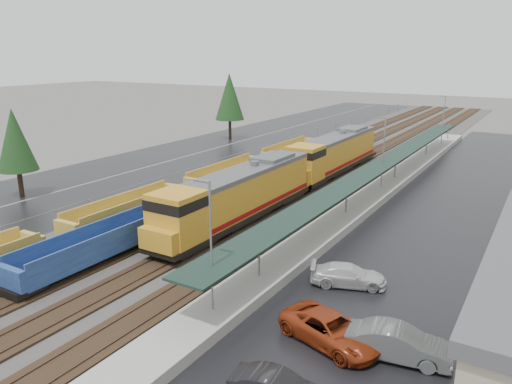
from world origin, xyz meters
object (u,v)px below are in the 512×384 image
parked_car_east_e (398,344)px  locomotive_lead (236,196)px  well_string_yellow (51,241)px  well_string_blue (175,216)px  locomotive_trail (333,154)px  parked_car_east_b (331,330)px  parked_car_east_c (348,275)px

parked_car_east_e → locomotive_lead: bearing=45.5°
well_string_yellow → well_string_blue: well_string_blue is taller
well_string_yellow → locomotive_lead: bearing=57.2°
locomotive_trail → parked_car_east_b: locomotive_trail is taller
locomotive_lead → parked_car_east_b: 18.94m
locomotive_lead → well_string_yellow: bearing=-122.8°
locomotive_lead → parked_car_east_b: bearing=-42.1°
locomotive_trail → well_string_yellow: 34.40m
parked_car_east_b → locomotive_trail: bearing=40.1°
locomotive_lead → parked_car_east_b: (13.99, -12.64, -1.83)m
well_string_yellow → locomotive_trail: bearing=76.5°
parked_car_east_c → well_string_yellow: bearing=86.6°
locomotive_lead → well_string_blue: 5.44m
parked_car_east_e → locomotive_trail: bearing=18.2°
parked_car_east_e → well_string_yellow: bearing=81.2°
parked_car_east_b → parked_car_east_c: 6.88m
well_string_yellow → parked_car_east_c: well_string_yellow is taller
locomotive_trail → parked_car_east_c: 29.71m
well_string_yellow → well_string_blue: 9.89m
parked_car_east_b → parked_car_east_c: size_ratio=1.18×
well_string_blue → parked_car_east_c: well_string_blue is taller
parked_car_east_c → parked_car_east_e: parked_car_east_e is taller
parked_car_east_c → locomotive_lead: bearing=43.3°
well_string_yellow → parked_car_east_b: bearing=-0.6°
parked_car_east_b → locomotive_lead: bearing=65.5°
locomotive_lead → parked_car_east_c: bearing=-25.7°
parked_car_east_c → parked_car_east_b: bearing=172.7°
locomotive_lead → well_string_yellow: size_ratio=0.24×
well_string_yellow → parked_car_east_b: 21.99m
well_string_blue → parked_car_east_b: size_ratio=17.12×
parked_car_east_b → parked_car_east_c: parked_car_east_b is taller
parked_car_east_e → parked_car_east_c: bearing=29.0°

